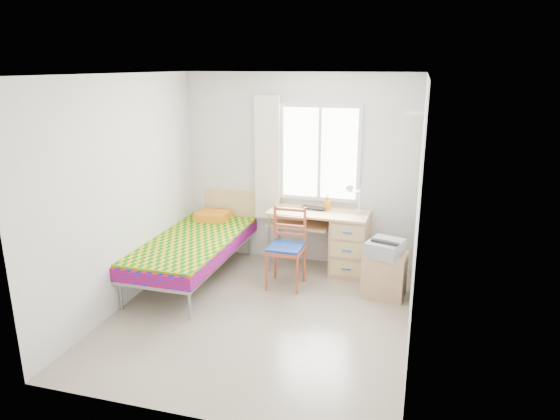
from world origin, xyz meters
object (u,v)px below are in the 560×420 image
(bed, at_px, (195,243))
(cabinet, at_px, (385,274))
(desk, at_px, (345,240))
(printer, at_px, (385,247))
(chair, at_px, (287,243))

(bed, distance_m, cabinet, 2.43)
(desk, xyz_separation_m, printer, (0.56, -0.60, 0.17))
(bed, bearing_deg, cabinet, 3.43)
(bed, height_order, cabinet, bed)
(cabinet, bearing_deg, printer, -109.21)
(desk, height_order, printer, desk)
(chair, bearing_deg, bed, -174.97)
(desk, distance_m, chair, 0.88)
(bed, relative_size, desk, 1.67)
(desk, distance_m, printer, 0.84)
(chair, xyz_separation_m, printer, (1.19, 0.00, 0.06))
(cabinet, relative_size, printer, 1.03)
(bed, bearing_deg, printer, 2.80)
(bed, bearing_deg, chair, 4.73)
(bed, relative_size, chair, 2.23)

